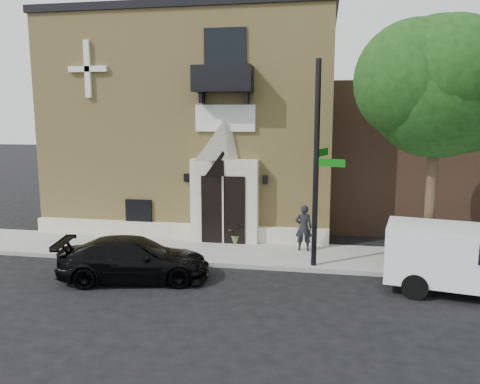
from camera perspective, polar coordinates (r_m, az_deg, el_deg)
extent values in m
plane|color=black|center=(15.65, -0.33, -9.32)|extent=(120.00, 120.00, 0.00)
cube|color=gray|center=(16.91, 3.96, -7.64)|extent=(42.00, 3.00, 0.15)
cube|color=tan|center=(23.30, -4.09, 8.05)|extent=(12.00, 10.00, 9.00)
cube|color=black|center=(23.66, -4.22, 19.38)|extent=(12.20, 10.20, 0.30)
cube|color=#F0E7CF|center=(18.92, -7.74, -4.69)|extent=(12.00, 0.30, 0.60)
cube|color=#F0E7CF|center=(18.02, -1.88, -1.08)|extent=(2.60, 0.55, 3.20)
pyramid|color=#F0E7CF|center=(17.75, -1.92, 6.40)|extent=(2.60, 0.55, 1.50)
cube|color=black|center=(17.80, -2.07, -2.20)|extent=(1.70, 0.06, 2.60)
cube|color=#F0E7CF|center=(17.76, -2.10, -2.23)|extent=(0.06, 0.04, 2.60)
cube|color=white|center=(17.91, -1.81, 8.99)|extent=(2.30, 0.10, 1.00)
cube|color=black|center=(17.55, -2.10, 12.24)|extent=(2.20, 0.90, 0.10)
cube|color=black|center=(17.16, -2.42, 13.81)|extent=(2.20, 0.06, 0.90)
cube|color=black|center=(17.83, -5.50, 13.61)|extent=(0.06, 0.90, 0.90)
cube|color=black|center=(17.39, 1.38, 13.76)|extent=(0.06, 0.90, 0.90)
cube|color=black|center=(18.06, -1.83, 15.98)|extent=(1.60, 0.08, 2.20)
cube|color=white|center=(19.85, -18.08, 14.07)|extent=(0.22, 0.14, 2.20)
cube|color=white|center=(19.85, -18.08, 14.07)|extent=(1.60, 0.14, 0.22)
cube|color=black|center=(19.38, -12.23, -2.37)|extent=(1.10, 0.10, 1.00)
cube|color=orange|center=(19.40, -12.20, -2.35)|extent=(0.85, 0.06, 0.75)
cube|color=black|center=(18.39, -6.55, 1.75)|extent=(0.18, 0.18, 0.32)
cube|color=black|center=(17.76, 3.09, 1.53)|extent=(0.18, 0.18, 0.32)
cylinder|color=#38281C|center=(15.64, 22.16, -1.50)|extent=(0.32, 0.32, 4.20)
sphere|color=#15360E|center=(15.42, 22.98, 11.64)|extent=(4.20, 4.20, 4.20)
sphere|color=#15360E|center=(15.89, 25.53, 10.30)|extent=(3.36, 3.36, 3.36)
sphere|color=#15360E|center=(15.10, 20.55, 12.61)|extent=(3.57, 3.57, 3.57)
sphere|color=#15360E|center=(14.82, 24.46, 13.23)|extent=(3.15, 3.15, 3.15)
imported|color=black|center=(14.79, -12.75, -7.98)|extent=(4.83, 2.73, 1.32)
cube|color=white|center=(14.65, 26.63, -7.06)|extent=(4.94, 2.73, 1.59)
cylinder|color=black|center=(13.95, 20.53, -10.75)|extent=(0.74, 0.36, 0.71)
cylinder|color=black|center=(15.63, 20.63, -8.59)|extent=(0.74, 0.36, 0.71)
cylinder|color=black|center=(15.02, 9.26, 3.22)|extent=(0.18, 0.18, 6.57)
cube|color=#085C0B|center=(14.83, 11.03, 3.52)|extent=(0.88, 0.38, 0.24)
cube|color=#085C0B|center=(15.44, 10.00, 4.79)|extent=(0.38, 0.88, 0.24)
cylinder|color=#A32511|center=(15.71, 18.02, -8.97)|extent=(0.38, 0.38, 0.09)
cylinder|color=#A32511|center=(15.61, 18.08, -7.81)|extent=(0.28, 0.28, 0.58)
sphere|color=#A32511|center=(15.52, 18.14, -6.66)|extent=(0.28, 0.28, 0.28)
cylinder|color=#A32511|center=(15.60, 18.09, -7.64)|extent=(0.48, 0.13, 0.13)
cube|color=#0F3715|center=(16.36, 23.44, -6.61)|extent=(2.04, 1.35, 1.16)
cube|color=black|center=(16.21, 23.58, -4.46)|extent=(2.10, 1.41, 0.13)
imported|color=#587137|center=(18.05, -0.44, -5.09)|extent=(0.77, 0.71, 0.73)
imported|color=black|center=(17.09, 7.77, -4.34)|extent=(0.62, 0.41, 1.68)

